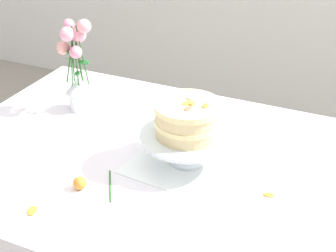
{
  "coord_description": "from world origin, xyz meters",
  "views": [
    {
      "loc": [
        0.59,
        -1.21,
        1.61
      ],
      "look_at": [
        0.04,
        0.0,
        0.86
      ],
      "focal_mm": 54.07,
      "sensor_mm": 36.0,
      "label": 1
    }
  ],
  "objects_px": {
    "dining_table": "(153,184)",
    "fallen_rose": "(82,183)",
    "cake_stand": "(187,139)",
    "layer_cake": "(188,119)",
    "flower_vase": "(77,68)"
  },
  "relations": [
    {
      "from": "dining_table",
      "to": "fallen_rose",
      "type": "height_order",
      "value": "fallen_rose"
    },
    {
      "from": "cake_stand",
      "to": "layer_cake",
      "type": "distance_m",
      "value": 0.07
    },
    {
      "from": "dining_table",
      "to": "layer_cake",
      "type": "distance_m",
      "value": 0.27
    },
    {
      "from": "dining_table",
      "to": "layer_cake",
      "type": "relative_size",
      "value": 6.9
    },
    {
      "from": "layer_cake",
      "to": "fallen_rose",
      "type": "distance_m",
      "value": 0.36
    },
    {
      "from": "layer_cake",
      "to": "fallen_rose",
      "type": "xyz_separation_m",
      "value": [
        -0.22,
        -0.25,
        -0.13
      ]
    },
    {
      "from": "layer_cake",
      "to": "flower_vase",
      "type": "relative_size",
      "value": 0.59
    },
    {
      "from": "dining_table",
      "to": "flower_vase",
      "type": "bearing_deg",
      "value": 152.74
    },
    {
      "from": "layer_cake",
      "to": "flower_vase",
      "type": "xyz_separation_m",
      "value": [
        -0.5,
        0.17,
        0.01
      ]
    },
    {
      "from": "layer_cake",
      "to": "fallen_rose",
      "type": "relative_size",
      "value": 1.51
    },
    {
      "from": "flower_vase",
      "to": "layer_cake",
      "type": "bearing_deg",
      "value": -18.69
    },
    {
      "from": "cake_stand",
      "to": "fallen_rose",
      "type": "relative_size",
      "value": 2.16
    },
    {
      "from": "fallen_rose",
      "to": "flower_vase",
      "type": "bearing_deg",
      "value": 123.42
    },
    {
      "from": "flower_vase",
      "to": "fallen_rose",
      "type": "bearing_deg",
      "value": -56.58
    },
    {
      "from": "cake_stand",
      "to": "layer_cake",
      "type": "height_order",
      "value": "layer_cake"
    }
  ]
}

